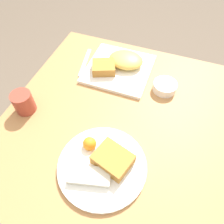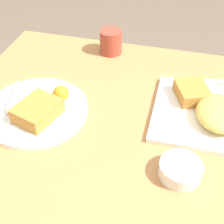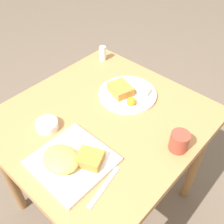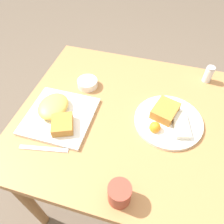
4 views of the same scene
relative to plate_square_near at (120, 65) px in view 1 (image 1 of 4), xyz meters
name	(u,v)px [view 1 (image 1 of 4)]	position (x,y,z in m)	size (l,w,h in m)	color
ground_plane	(116,186)	(-0.08, 0.25, -0.75)	(8.00, 8.00, 0.00)	brown
dining_table	(118,133)	(-0.08, 0.25, -0.12)	(0.81, 0.86, 0.73)	#B27A47
plate_square_near	(120,65)	(0.00, 0.00, 0.00)	(0.27, 0.27, 0.06)	white
plate_oval_far	(103,164)	(-0.10, 0.44, -0.01)	(0.27, 0.27, 0.05)	white
sauce_ramekin	(165,86)	(-0.21, 0.05, 0.00)	(0.09, 0.09, 0.03)	white
butter_knife	(85,62)	(0.16, 0.01, -0.02)	(0.05, 0.18, 0.00)	silver
coffee_mug	(23,102)	(0.25, 0.33, 0.02)	(0.07, 0.07, 0.08)	#9E3D2D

